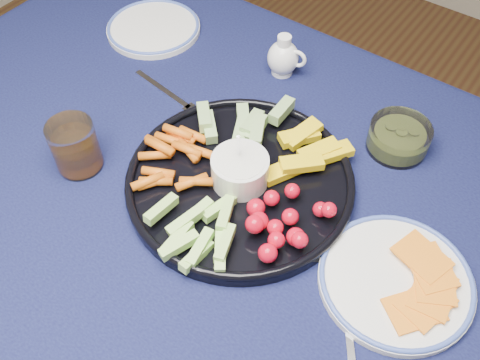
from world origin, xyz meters
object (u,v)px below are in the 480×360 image
Objects in this scene: pickle_bowl at (398,138)px; juice_tumbler at (76,149)px; side_plate_extra at (153,28)px; crudite_platter at (240,177)px; dining_table at (261,273)px; cheese_plate at (396,279)px; creamer_pitcher at (283,57)px.

juice_tumbler is at bearing -139.86° from pickle_bowl.
juice_tumbler is at bearing -66.84° from side_plate_extra.
dining_table is at bearing -37.61° from crudite_platter.
pickle_bowl is 0.28m from cheese_plate.
crudite_platter reaches higher than side_plate_extra.
creamer_pitcher is 0.38× the size of cheese_plate.
cheese_plate reaches higher than side_plate_extra.
crudite_platter is 1.68× the size of cheese_plate.
cheese_plate is 1.12× the size of side_plate_extra.
pickle_bowl is (0.08, 0.31, 0.11)m from dining_table.
dining_table is 0.34m from pickle_bowl.
creamer_pitcher is 0.31m from side_plate_extra.
juice_tumbler reaches higher than cheese_plate.
juice_tumbler reaches higher than dining_table.
side_plate_extra is (-0.71, 0.26, -0.00)m from cheese_plate.
juice_tumbler is (-0.15, -0.42, 0.00)m from creamer_pitcher.
cheese_plate is at bearing -37.45° from creamer_pitcher.
juice_tumbler is 0.46× the size of side_plate_extra.
dining_table is 0.23m from cheese_plate.
side_plate_extra is at bearing 113.16° from juice_tumbler.
dining_table is at bearing 7.92° from juice_tumbler.
side_plate_extra is (-0.59, 0.00, -0.01)m from pickle_bowl.
cheese_plate is at bearing -19.92° from side_plate_extra.
crudite_platter is 4.09× the size of juice_tumbler.
side_plate_extra is (-0.51, 0.32, 0.10)m from dining_table.
side_plate_extra is (-0.31, -0.05, -0.03)m from creamer_pitcher.
side_plate_extra reaches higher than dining_table.
creamer_pitcher is 0.43× the size of side_plate_extra.
juice_tumbler is (-0.55, -0.11, 0.03)m from cheese_plate.
cheese_plate is (0.40, -0.31, -0.03)m from creamer_pitcher.
cheese_plate is at bearing -64.69° from pickle_bowl.
cheese_plate is (0.12, -0.25, -0.01)m from pickle_bowl.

